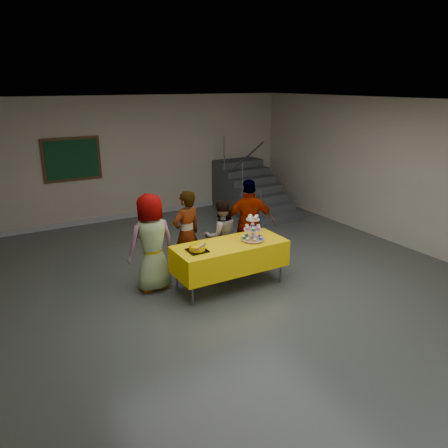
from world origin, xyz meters
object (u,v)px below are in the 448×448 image
object	(u,v)px
schoolchild_b	(187,234)
schoolchild_d	(249,224)
staircase	(249,192)
bake_table	(230,256)
schoolchild_c	(221,236)
cupcake_stand	(253,231)
bear_cake	(197,248)
noticeboard	(72,159)
schoolchild_a	(152,243)

from	to	relation	value
schoolchild_b	schoolchild_d	bearing A→B (deg)	156.21
staircase	schoolchild_d	bearing A→B (deg)	-122.86
bake_table	schoolchild_b	xyz separation A→B (m)	(-0.41, 0.79, 0.22)
schoolchild_c	schoolchild_d	size ratio (longest dim) A/B	0.81
bake_table	staircase	distance (m)	4.74
cupcake_stand	schoolchild_c	world-z (taller)	schoolchild_c
bear_cake	noticeboard	world-z (taller)	noticeboard
bear_cake	schoolchild_b	xyz separation A→B (m)	(0.21, 0.82, -0.06)
bake_table	cupcake_stand	xyz separation A→B (m)	(0.39, -0.07, 0.39)
bear_cake	schoolchild_a	xyz separation A→B (m)	(-0.52, 0.61, -0.02)
schoolchild_a	staircase	bearing A→B (deg)	-146.02
bear_cake	schoolchild_c	distance (m)	1.08
staircase	noticeboard	distance (m)	4.53
cupcake_stand	schoolchild_c	xyz separation A→B (m)	(-0.19, 0.73, -0.28)
cupcake_stand	schoolchild_a	bearing A→B (deg)	157.18
schoolchild_b	cupcake_stand	bearing A→B (deg)	120.48
schoolchild_b	noticeboard	xyz separation A→B (m)	(-1.06, 3.85, 0.83)
bear_cake	schoolchild_a	distance (m)	0.80
schoolchild_d	noticeboard	bearing A→B (deg)	-38.88
schoolchild_a	schoolchild_d	size ratio (longest dim) A/B	0.98
schoolchild_d	noticeboard	world-z (taller)	noticeboard
schoolchild_a	schoolchild_d	distance (m)	1.88
schoolchild_b	schoolchild_c	size ratio (longest dim) A/B	1.16
staircase	bake_table	bearing A→B (deg)	-126.72
cupcake_stand	noticeboard	xyz separation A→B (m)	(-1.87, 4.71, 0.66)
cupcake_stand	schoolchild_a	world-z (taller)	schoolchild_a
schoolchild_a	schoolchild_d	bearing A→B (deg)	174.51
bake_table	noticeboard	distance (m)	4.98
bear_cake	bake_table	bearing A→B (deg)	3.04
schoolchild_d	staircase	world-z (taller)	staircase
bake_table	cupcake_stand	distance (m)	0.56
schoolchild_c	noticeboard	world-z (taller)	noticeboard
schoolchild_d	staircase	size ratio (longest dim) A/B	0.69
cupcake_stand	staircase	world-z (taller)	staircase
schoolchild_d	staircase	bearing A→B (deg)	-100.28
cupcake_stand	schoolchild_d	bearing A→B (deg)	61.03
bear_cake	staircase	bearing A→B (deg)	47.99
staircase	noticeboard	bearing A→B (deg)	169.02
cupcake_stand	staircase	size ratio (longest dim) A/B	0.19
schoolchild_d	staircase	xyz separation A→B (m)	(2.09, 3.24, -0.34)
bake_table	staircase	bearing A→B (deg)	53.28
bear_cake	noticeboard	xyz separation A→B (m)	(-0.86, 4.67, 0.77)
bake_table	schoolchild_c	world-z (taller)	schoolchild_c
schoolchild_b	schoolchild_a	bearing A→B (deg)	3.80
schoolchild_b	noticeboard	bearing A→B (deg)	-87.16
bear_cake	schoolchild_c	bearing A→B (deg)	40.16
schoolchild_c	noticeboard	size ratio (longest dim) A/B	1.02
cupcake_stand	noticeboard	world-z (taller)	noticeboard
cupcake_stand	schoolchild_c	distance (m)	0.80
cupcake_stand	noticeboard	bearing A→B (deg)	111.63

